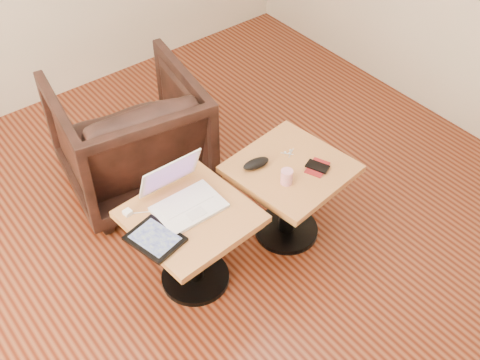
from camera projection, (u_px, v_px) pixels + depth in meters
room_shell at (208, 84)px, 2.43m from camera, size 4.52×4.52×2.71m
side_table_left at (192, 232)px, 3.12m from camera, size 0.63×0.63×0.53m
side_table_right at (290, 184)px, 3.38m from camera, size 0.65×0.65×0.53m
laptop at (183, 196)px, 3.06m from camera, size 0.34×0.33×0.23m
tablet at (155, 239)px, 2.90m from camera, size 0.25×0.29×0.02m
charging_adapter at (128, 212)px, 3.02m from camera, size 0.04×0.04×0.02m
glasses_case at (256, 163)px, 3.27m from camera, size 0.17×0.09×0.05m
striped_cup at (287, 177)px, 3.17m from camera, size 0.09×0.09×0.08m
earbuds_tangle at (289, 152)px, 3.37m from camera, size 0.07×0.05×0.01m
phone_on_sleeve at (317, 167)px, 3.28m from camera, size 0.17×0.14×0.02m
armchair at (130, 135)px, 3.72m from camera, size 0.96×0.98×0.77m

